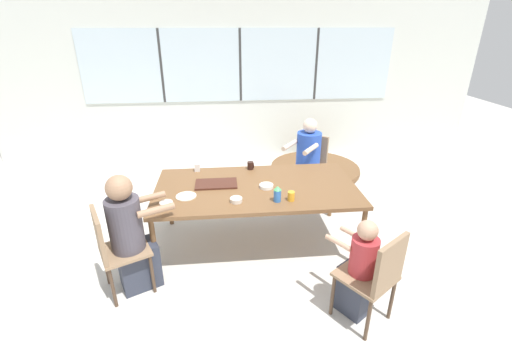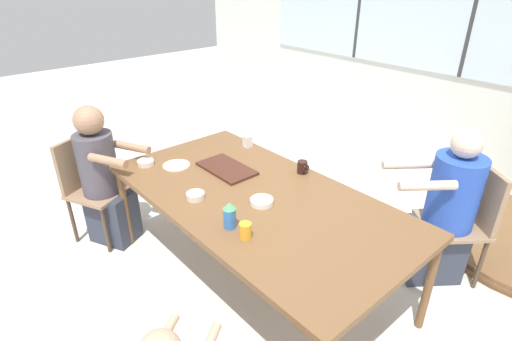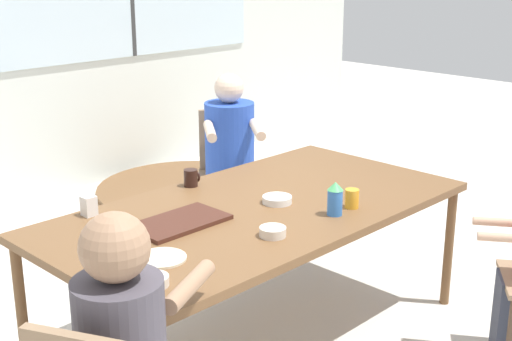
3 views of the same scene
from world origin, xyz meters
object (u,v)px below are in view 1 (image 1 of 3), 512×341
object	(u,v)px
chair_for_woman_green_shirt	(113,246)
milk_carton_small	(197,167)
person_woman_green_shirt	(132,238)
bowl_fruit	(166,204)
chair_for_man_blue_shirt	(312,160)
chair_for_toddler	(377,273)
juice_glass	(291,196)
sippy_cup	(277,194)
bowl_white_shallow	(266,186)
person_man_blue_shirt	(307,164)
coffee_mug	(251,166)
bowl_cereal	(236,200)
folded_table_stack	(315,169)
person_toddler	(358,272)

from	to	relation	value
chair_for_woman_green_shirt	milk_carton_small	bearing A→B (deg)	122.50
person_woman_green_shirt	bowl_fruit	distance (m)	0.43
chair_for_man_blue_shirt	person_woman_green_shirt	size ratio (longest dim) A/B	0.75
chair_for_toddler	juice_glass	xyz separation A→B (m)	(-0.52, 0.87, 0.25)
milk_carton_small	sippy_cup	bearing A→B (deg)	-45.06
chair_for_woman_green_shirt	bowl_fruit	xyz separation A→B (m)	(0.44, 0.31, 0.22)
sippy_cup	bowl_white_shallow	distance (m)	0.32
milk_carton_small	person_man_blue_shirt	bearing A→B (deg)	21.28
sippy_cup	juice_glass	world-z (taller)	sippy_cup
coffee_mug	bowl_fruit	world-z (taller)	coffee_mug
bowl_cereal	bowl_white_shallow	bearing A→B (deg)	40.35
chair_for_toddler	bowl_white_shallow	size ratio (longest dim) A/B	5.93
folded_table_stack	coffee_mug	bearing A→B (deg)	-129.22
chair_for_toddler	bowl_fruit	size ratio (longest dim) A/B	6.94
bowl_cereal	folded_table_stack	bearing A→B (deg)	58.07
bowl_fruit	juice_glass	bearing A→B (deg)	-0.63
person_woman_green_shirt	bowl_white_shallow	world-z (taller)	person_woman_green_shirt
person_woman_green_shirt	bowl_cereal	bearing A→B (deg)	78.75
coffee_mug	juice_glass	size ratio (longest dim) A/B	0.99
sippy_cup	bowl_cereal	world-z (taller)	sippy_cup
person_woman_green_shirt	bowl_fruit	size ratio (longest dim) A/B	9.29
milk_carton_small	bowl_white_shallow	distance (m)	0.90
milk_carton_small	coffee_mug	bearing A→B (deg)	-0.54
person_woman_green_shirt	sippy_cup	world-z (taller)	person_woman_green_shirt
bowl_fruit	bowl_cereal	bearing A→B (deg)	0.89
coffee_mug	bowl_white_shallow	size ratio (longest dim) A/B	0.63
coffee_mug	sippy_cup	bearing A→B (deg)	-76.71
bowl_cereal	juice_glass	bearing A→B (deg)	-2.52
person_woman_green_shirt	coffee_mug	size ratio (longest dim) A/B	12.62
chair_for_man_blue_shirt	bowl_fruit	world-z (taller)	chair_for_man_blue_shirt
coffee_mug	chair_for_toddler	bearing A→B (deg)	-63.16
bowl_white_shallow	bowl_cereal	distance (m)	0.43
chair_for_man_blue_shirt	juice_glass	bearing A→B (deg)	106.34
coffee_mug	folded_table_stack	xyz separation A→B (m)	(1.19, 1.46, -0.71)
person_toddler	person_man_blue_shirt	bearing A→B (deg)	54.02
chair_for_toddler	person_toddler	bearing A→B (deg)	90.00
coffee_mug	bowl_cereal	size ratio (longest dim) A/B	0.78
person_woman_green_shirt	sippy_cup	xyz separation A→B (m)	(1.34, 0.22, 0.26)
person_toddler	folded_table_stack	distance (m)	3.05
chair_for_toddler	juice_glass	bearing A→B (deg)	86.60
chair_for_toddler	bowl_white_shallow	bearing A→B (deg)	87.43
sippy_cup	bowl_white_shallow	bearing A→B (deg)	102.63
chair_for_man_blue_shirt	person_woman_green_shirt	distance (m)	2.69
sippy_cup	milk_carton_small	world-z (taller)	sippy_cup
chair_for_toddler	bowl_cereal	size ratio (longest dim) A/B	7.34
juice_glass	bowl_cereal	distance (m)	0.53
person_woman_green_shirt	folded_table_stack	xyz separation A→B (m)	(2.34, 2.48, -0.48)
milk_carton_small	bowl_white_shallow	bearing A→B (deg)	-34.39
sippy_cup	bowl_fruit	distance (m)	1.05
person_woman_green_shirt	bowl_white_shallow	distance (m)	1.39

